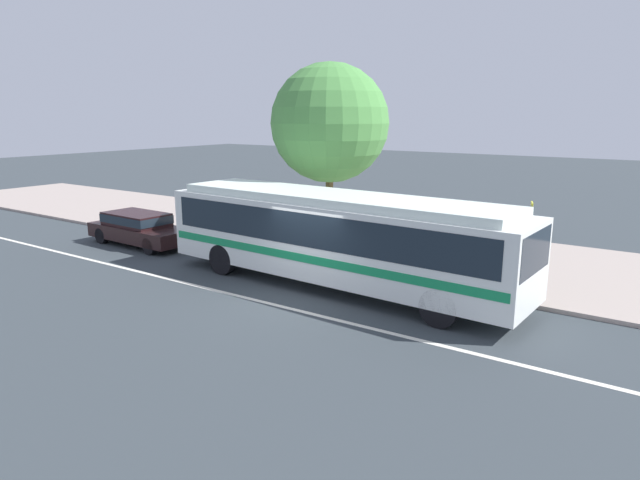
{
  "coord_description": "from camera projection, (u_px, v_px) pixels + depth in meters",
  "views": [
    {
      "loc": [
        8.91,
        -12.01,
        5.13
      ],
      "look_at": [
        -0.58,
        1.83,
        1.3
      ],
      "focal_mm": 31.13,
      "sensor_mm": 36.0,
      "label": 1
    }
  ],
  "objects": [
    {
      "name": "ground_plane",
      "position": [
        300.0,
        299.0,
        15.72
      ],
      "size": [
        120.0,
        120.0,
        0.0
      ],
      "primitive_type": "plane",
      "color": "#343B40"
    },
    {
      "name": "sidewalk_slab",
      "position": [
        407.0,
        249.0,
        21.25
      ],
      "size": [
        60.0,
        8.0,
        0.12
      ],
      "primitive_type": "cube",
      "color": "#A29289",
      "rests_on": "ground_plane"
    },
    {
      "name": "lane_stripe_center",
      "position": [
        283.0,
        307.0,
        15.07
      ],
      "size": [
        56.0,
        0.16,
        0.01
      ],
      "primitive_type": "cube",
      "color": "silver",
      "rests_on": "ground_plane"
    },
    {
      "name": "transit_bus",
      "position": [
        336.0,
        234.0,
        16.49
      ],
      "size": [
        11.7,
        3.1,
        2.84
      ],
      "color": "silver",
      "rests_on": "ground_plane"
    },
    {
      "name": "sedan_behind_bus",
      "position": [
        139.0,
        227.0,
        22.07
      ],
      "size": [
        4.72,
        1.89,
        1.29
      ],
      "color": "black",
      "rests_on": "ground_plane"
    },
    {
      "name": "pedestrian_waiting_near_sign",
      "position": [
        508.0,
        253.0,
        16.23
      ],
      "size": [
        0.48,
        0.48,
        1.74
      ],
      "color": "#725E5D",
      "rests_on": "sidewalk_slab"
    },
    {
      "name": "bus_stop_sign",
      "position": [
        529.0,
        236.0,
        15.36
      ],
      "size": [
        0.17,
        0.43,
        2.65
      ],
      "color": "gray",
      "rests_on": "sidewalk_slab"
    },
    {
      "name": "street_tree_near_stop",
      "position": [
        330.0,
        123.0,
        20.34
      ],
      "size": [
        4.36,
        4.36,
        6.85
      ],
      "color": "brown",
      "rests_on": "sidewalk_slab"
    }
  ]
}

